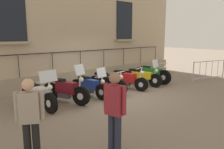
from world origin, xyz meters
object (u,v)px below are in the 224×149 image
object	(u,v)px
motorcycle_yellow	(142,77)
pedestrian_walking	(30,117)
motorcycle_green	(152,74)
motorcycle_blue	(90,86)
motorcycle_maroon	(66,90)
motorcycle_black	(107,82)
pedestrian_standing	(115,109)
motorcycle_white	(39,95)
crowd_barrier	(209,70)
motorcycle_red	(126,80)

from	to	relation	value
motorcycle_yellow	pedestrian_walking	distance (m)	7.17
motorcycle_green	motorcycle_blue	bearing A→B (deg)	-88.50
motorcycle_maroon	pedestrian_walking	xyz separation A→B (m)	(2.87, -2.38, 0.45)
motorcycle_black	pedestrian_standing	bearing A→B (deg)	-38.43
motorcycle_white	crowd_barrier	size ratio (longest dim) A/B	0.95
motorcycle_red	pedestrian_standing	size ratio (longest dim) A/B	1.21
pedestrian_standing	motorcycle_red	bearing A→B (deg)	132.72
motorcycle_black	motorcycle_white	bearing A→B (deg)	-87.79
motorcycle_red	motorcycle_green	world-z (taller)	motorcycle_green
crowd_barrier	motorcycle_green	bearing A→B (deg)	-122.32
motorcycle_maroon	motorcycle_black	world-z (taller)	motorcycle_maroon
motorcycle_blue	motorcycle_red	size ratio (longest dim) A/B	0.98
motorcycle_red	motorcycle_yellow	bearing A→B (deg)	92.67
motorcycle_maroon	motorcycle_blue	bearing A→B (deg)	96.06
motorcycle_white	motorcycle_black	distance (m)	3.04
motorcycle_green	pedestrian_walking	size ratio (longest dim) A/B	1.34
motorcycle_maroon	motorcycle_yellow	bearing A→B (deg)	91.33
motorcycle_maroon	crowd_barrier	world-z (taller)	motorcycle_maroon
motorcycle_red	crowd_barrier	world-z (taller)	crowd_barrier
motorcycle_yellow	motorcycle_black	bearing A→B (deg)	-92.45
motorcycle_yellow	crowd_barrier	distance (m)	3.91
motorcycle_green	pedestrian_standing	world-z (taller)	pedestrian_standing
motorcycle_blue	motorcycle_yellow	size ratio (longest dim) A/B	0.97
motorcycle_blue	pedestrian_walking	bearing A→B (deg)	-49.39
crowd_barrier	pedestrian_walking	size ratio (longest dim) A/B	1.31
motorcycle_red	motorcycle_yellow	xyz separation A→B (m)	(-0.05, 1.11, -0.01)
motorcycle_yellow	crowd_barrier	world-z (taller)	motorcycle_yellow
motorcycle_blue	crowd_barrier	distance (m)	6.81
motorcycle_red	motorcycle_blue	bearing A→B (deg)	-92.19
motorcycle_yellow	pedestrian_walking	size ratio (longest dim) A/B	1.26
motorcycle_maroon	motorcycle_red	bearing A→B (deg)	90.83
motorcycle_black	crowd_barrier	distance (m)	5.90
pedestrian_standing	pedestrian_walking	world-z (taller)	pedestrian_standing
motorcycle_white	motorcycle_blue	world-z (taller)	motorcycle_white
pedestrian_walking	pedestrian_standing	bearing A→B (deg)	60.14
crowd_barrier	motorcycle_black	bearing A→B (deg)	-106.21
motorcycle_red	pedestrian_standing	world-z (taller)	pedestrian_standing
motorcycle_white	motorcycle_blue	size ratio (longest dim) A/B	1.02
motorcycle_green	pedestrian_walking	distance (m)	8.07
motorcycle_white	pedestrian_walking	bearing A→B (deg)	-25.52
motorcycle_white	motorcycle_blue	distance (m)	2.08
motorcycle_blue	motorcycle_black	distance (m)	0.96
motorcycle_green	pedestrian_walking	xyz separation A→B (m)	(3.09, -7.44, 0.48)
motorcycle_blue	motorcycle_green	world-z (taller)	motorcycle_blue
motorcycle_blue	pedestrian_walking	size ratio (longest dim) A/B	1.23
motorcycle_black	motorcycle_green	bearing A→B (deg)	90.69
motorcycle_blue	crowd_barrier	size ratio (longest dim) A/B	0.94
motorcycle_blue	motorcycle_red	xyz separation A→B (m)	(0.07, 1.92, 0.02)
motorcycle_green	crowd_barrier	xyz separation A→B (m)	(1.68, 2.66, 0.12)
motorcycle_maroon	crowd_barrier	xyz separation A→B (m)	(1.46, 7.72, 0.10)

